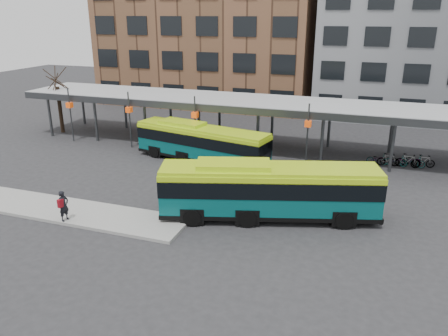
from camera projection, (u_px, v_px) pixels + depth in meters
ground at (180, 205)px, 26.34m from camera, size 120.00×120.00×0.00m
boarding_island at (72, 211)px, 25.34m from camera, size 14.00×3.00×0.18m
canopy at (242, 102)px, 36.50m from camera, size 40.00×6.53×4.80m
tree at (60, 107)px, 41.77m from camera, size 1.64×1.64×5.60m
building_brick at (211, 13)px, 54.22m from camera, size 26.00×14.00×22.00m
building_grey at (439, 23)px, 46.51m from camera, size 24.00×14.00×20.00m
bus_front at (268, 189)px, 24.22m from camera, size 12.25×5.92×3.31m
bus_rear at (201, 142)px, 33.64m from camera, size 11.16×4.49×3.01m
pedestrian at (64, 206)px, 23.78m from camera, size 0.52×0.70×1.73m
bike_rack at (402, 160)px, 32.91m from camera, size 4.89×1.33×1.06m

